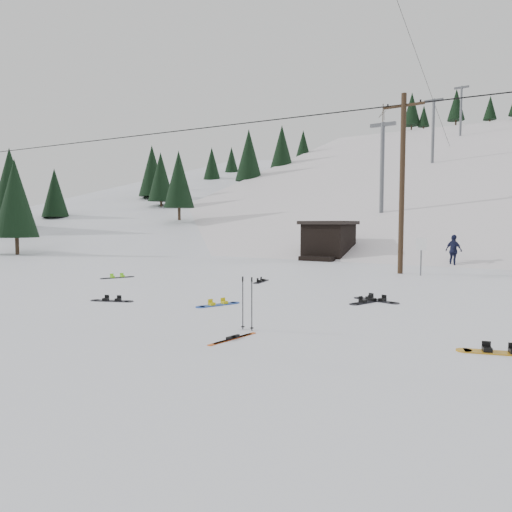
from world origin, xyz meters
The scene contains 21 objects.
ground centered at (0.00, 0.00, 0.00)m, with size 200.00×200.00×0.00m, color white.
ski_slope centered at (0.00, 55.00, -12.00)m, with size 60.00×75.00×45.00m, color white.
ridge_left centered at (-36.00, 48.00, -11.00)m, with size 34.00×85.00×38.00m, color white.
treeline_left centered at (-34.00, 40.00, 0.00)m, with size 20.00×64.00×10.00m, color black, non-canonical shape.
treeline_crest centered at (0.00, 86.00, 0.00)m, with size 50.00×6.00×10.00m, color black, non-canonical shape.
utility_pole centered at (2.00, 14.00, 4.68)m, with size 2.00×0.26×9.00m.
trail_sign centered at (3.10, 13.58, 1.27)m, with size 0.50×0.09×1.85m.
lift_hut centered at (-5.00, 20.94, 1.36)m, with size 3.40×4.10×2.75m.
lift_tower_near centered at (-4.00, 30.00, 7.86)m, with size 2.20×0.36×8.00m.
lift_tower_mid centered at (-4.00, 50.00, 14.36)m, with size 2.20×0.36×8.00m.
lift_tower_far centered at (-4.00, 70.00, 20.86)m, with size 2.20×0.36×8.00m.
hero_snowboard centered at (-0.29, 1.74, 0.03)m, with size 0.74×1.48×0.11m.
hero_skis centered at (2.54, -1.44, 0.02)m, with size 0.28×1.46×0.08m.
ski_poles centered at (2.32, -0.53, 0.65)m, with size 0.35×0.09×1.27m.
board_scatter_a centered at (-3.66, 0.45, 0.03)m, with size 1.40×0.73×0.10m.
board_scatter_b centered at (-2.20, 7.33, 0.03)m, with size 0.51×1.45×0.10m.
board_scatter_c centered at (-8.66, 4.95, 0.03)m, with size 0.79×1.53×0.11m.
board_scatter_d centered at (3.59, 5.17, 0.03)m, with size 1.64×0.72×0.12m.
board_scatter_e centered at (7.57, 0.46, 0.03)m, with size 1.55×0.68×0.11m.
board_scatter_f centered at (3.46, 4.74, 0.03)m, with size 0.73×1.59×0.12m.
skier_navy centered at (3.62, 19.56, 0.95)m, with size 1.11×0.46×1.90m, color #171A3A.
Camera 1 is at (8.25, -9.43, 2.51)m, focal length 32.00 mm.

